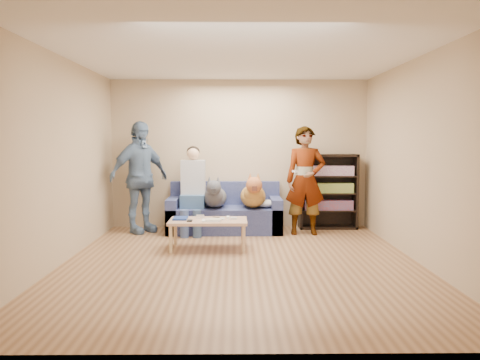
{
  "coord_description": "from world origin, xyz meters",
  "views": [
    {
      "loc": [
        -0.07,
        -5.78,
        1.56
      ],
      "look_at": [
        0.0,
        1.2,
        0.95
      ],
      "focal_mm": 35.0,
      "sensor_mm": 36.0,
      "label": 1
    }
  ],
  "objects_px": {
    "bookshelf": "(328,190)",
    "person_standing_right": "(305,181)",
    "notebook_blue": "(180,218)",
    "camera_silver": "(200,217)",
    "dog_gray": "(215,196)",
    "dog_tan": "(253,195)",
    "coffee_table": "(208,223)",
    "person_seated": "(193,187)",
    "person_standing_left": "(139,177)",
    "sofa": "(225,215)"
  },
  "relations": [
    {
      "from": "coffee_table",
      "to": "bookshelf",
      "type": "relative_size",
      "value": 0.85
    },
    {
      "from": "camera_silver",
      "to": "coffee_table",
      "type": "xyz_separation_m",
      "value": [
        0.12,
        -0.12,
        -0.07
      ]
    },
    {
      "from": "person_standing_left",
      "to": "dog_tan",
      "type": "distance_m",
      "value": 1.92
    },
    {
      "from": "notebook_blue",
      "to": "bookshelf",
      "type": "distance_m",
      "value": 2.84
    },
    {
      "from": "person_standing_right",
      "to": "dog_gray",
      "type": "distance_m",
      "value": 1.51
    },
    {
      "from": "sofa",
      "to": "dog_gray",
      "type": "bearing_deg",
      "value": -131.34
    },
    {
      "from": "person_standing_right",
      "to": "dog_tan",
      "type": "xyz_separation_m",
      "value": [
        -0.85,
        0.11,
        -0.24
      ]
    },
    {
      "from": "dog_gray",
      "to": "person_seated",
      "type": "bearing_deg",
      "value": 171.33
    },
    {
      "from": "person_standing_right",
      "to": "notebook_blue",
      "type": "bearing_deg",
      "value": -152.7
    },
    {
      "from": "dog_tan",
      "to": "person_seated",
      "type": "bearing_deg",
      "value": 177.38
    },
    {
      "from": "coffee_table",
      "to": "person_seated",
      "type": "bearing_deg",
      "value": 105.21
    },
    {
      "from": "person_seated",
      "to": "coffee_table",
      "type": "height_order",
      "value": "person_seated"
    },
    {
      "from": "person_standing_right",
      "to": "person_seated",
      "type": "height_order",
      "value": "person_standing_right"
    },
    {
      "from": "notebook_blue",
      "to": "camera_silver",
      "type": "relative_size",
      "value": 2.36
    },
    {
      "from": "notebook_blue",
      "to": "bookshelf",
      "type": "relative_size",
      "value": 0.2
    },
    {
      "from": "camera_silver",
      "to": "coffee_table",
      "type": "bearing_deg",
      "value": -45.0
    },
    {
      "from": "notebook_blue",
      "to": "dog_tan",
      "type": "xyz_separation_m",
      "value": [
        1.08,
        1.09,
        0.21
      ]
    },
    {
      "from": "bookshelf",
      "to": "person_standing_left",
      "type": "bearing_deg",
      "value": -174.04
    },
    {
      "from": "notebook_blue",
      "to": "coffee_table",
      "type": "bearing_deg",
      "value": -7.13
    },
    {
      "from": "bookshelf",
      "to": "person_standing_right",
      "type": "bearing_deg",
      "value": -132.77
    },
    {
      "from": "person_standing_left",
      "to": "notebook_blue",
      "type": "relative_size",
      "value": 7.15
    },
    {
      "from": "person_standing_left",
      "to": "dog_gray",
      "type": "xyz_separation_m",
      "value": [
        1.26,
        -0.08,
        -0.31
      ]
    },
    {
      "from": "dog_gray",
      "to": "dog_tan",
      "type": "bearing_deg",
      "value": 0.91
    },
    {
      "from": "dog_tan",
      "to": "coffee_table",
      "type": "relative_size",
      "value": 1.06
    },
    {
      "from": "dog_gray",
      "to": "bookshelf",
      "type": "distance_m",
      "value": 2.01
    },
    {
      "from": "person_standing_left",
      "to": "notebook_blue",
      "type": "distance_m",
      "value": 1.5
    },
    {
      "from": "camera_silver",
      "to": "dog_tan",
      "type": "xyz_separation_m",
      "value": [
        0.8,
        1.02,
        0.2
      ]
    },
    {
      "from": "person_standing_left",
      "to": "bookshelf",
      "type": "bearing_deg",
      "value": -39.29
    },
    {
      "from": "sofa",
      "to": "coffee_table",
      "type": "bearing_deg",
      "value": -98.97
    },
    {
      "from": "dog_gray",
      "to": "dog_tan",
      "type": "xyz_separation_m",
      "value": [
        0.64,
        0.01,
        0.02
      ]
    },
    {
      "from": "person_standing_left",
      "to": "coffee_table",
      "type": "distance_m",
      "value": 1.8
    },
    {
      "from": "person_seated",
      "to": "person_standing_left",
      "type": "bearing_deg",
      "value": 178.44
    },
    {
      "from": "person_standing_left",
      "to": "notebook_blue",
      "type": "xyz_separation_m",
      "value": [
        0.81,
        -1.16,
        -0.5
      ]
    },
    {
      "from": "person_seated",
      "to": "bookshelf",
      "type": "distance_m",
      "value": 2.36
    },
    {
      "from": "camera_silver",
      "to": "sofa",
      "type": "relative_size",
      "value": 0.06
    },
    {
      "from": "notebook_blue",
      "to": "person_standing_left",
      "type": "bearing_deg",
      "value": 125.04
    },
    {
      "from": "dog_tan",
      "to": "bookshelf",
      "type": "height_order",
      "value": "bookshelf"
    },
    {
      "from": "person_standing_right",
      "to": "person_seated",
      "type": "relative_size",
      "value": 1.21
    },
    {
      "from": "camera_silver",
      "to": "dog_tan",
      "type": "bearing_deg",
      "value": 51.7
    },
    {
      "from": "notebook_blue",
      "to": "person_seated",
      "type": "height_order",
      "value": "person_seated"
    },
    {
      "from": "person_standing_left",
      "to": "coffee_table",
      "type": "bearing_deg",
      "value": -90.16
    },
    {
      "from": "notebook_blue",
      "to": "camera_silver",
      "type": "distance_m",
      "value": 0.29
    },
    {
      "from": "camera_silver",
      "to": "bookshelf",
      "type": "height_order",
      "value": "bookshelf"
    },
    {
      "from": "person_seated",
      "to": "bookshelf",
      "type": "bearing_deg",
      "value": 8.8
    },
    {
      "from": "person_standing_left",
      "to": "dog_gray",
      "type": "relative_size",
      "value": 1.5
    },
    {
      "from": "sofa",
      "to": "coffee_table",
      "type": "height_order",
      "value": "sofa"
    },
    {
      "from": "person_standing_right",
      "to": "bookshelf",
      "type": "distance_m",
      "value": 0.73
    },
    {
      "from": "coffee_table",
      "to": "bookshelf",
      "type": "bearing_deg",
      "value": 37.59
    },
    {
      "from": "person_standing_right",
      "to": "bookshelf",
      "type": "bearing_deg",
      "value": 47.58
    },
    {
      "from": "person_standing_left",
      "to": "person_seated",
      "type": "relative_size",
      "value": 1.27
    }
  ]
}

